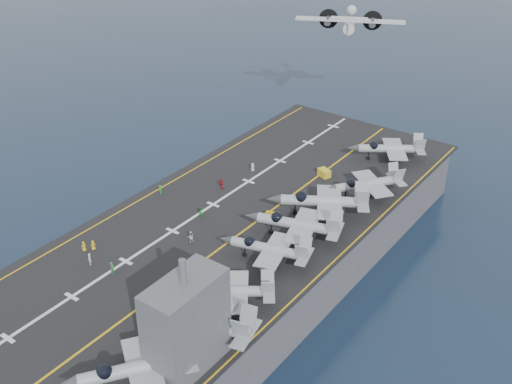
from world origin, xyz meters
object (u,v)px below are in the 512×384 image
Objects in this scene: island_superstructure at (186,314)px; tow_cart_a at (184,274)px; fighter_jet_0 at (136,367)px; transport_plane at (350,27)px.

island_superstructure reaches higher than tow_cart_a.
transport_plane reaches higher than fighter_jet_0.
island_superstructure is at bearing 66.20° from fighter_jet_0.
tow_cart_a is 0.08× the size of transport_plane.
transport_plane reaches higher than island_superstructure.
island_superstructure is 0.81× the size of fighter_jet_0.
island_superstructure is at bearing -46.59° from tow_cart_a.
fighter_jet_0 is 20.24m from tow_cart_a.
transport_plane is at bearing 102.27° from tow_cart_a.
tow_cart_a is 78.30m from transport_plane.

